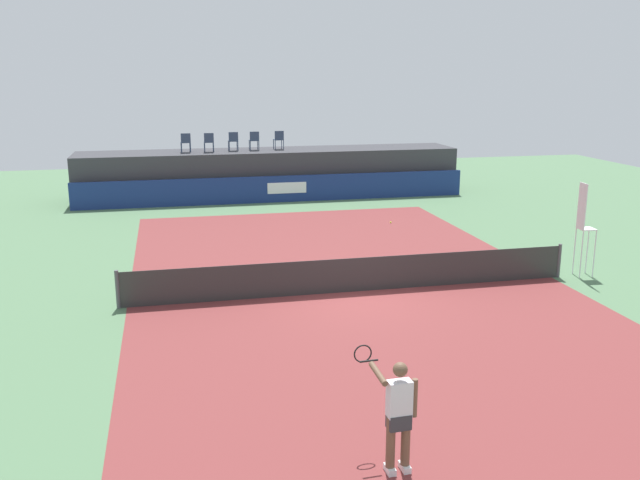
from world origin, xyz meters
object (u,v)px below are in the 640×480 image
at_px(spectator_chair_far_left, 186,142).
at_px(tennis_player, 398,412).
at_px(umpire_chair, 584,223).
at_px(spectator_chair_left, 209,141).
at_px(net_post_far, 559,261).
at_px(spectator_chair_far_right, 279,139).
at_px(net_post_near, 117,289).
at_px(spectator_chair_right, 254,140).
at_px(tennis_ball, 391,222).
at_px(spectator_chair_center, 233,140).

relative_size(spectator_chair_far_left, tennis_player, 0.50).
xyz_separation_m(spectator_chair_far_left, umpire_chair, (10.81, -15.08, -1.11)).
relative_size(spectator_chair_left, tennis_player, 0.50).
relative_size(spectator_chair_left, net_post_far, 0.89).
distance_m(spectator_chair_far_right, net_post_near, 16.96).
xyz_separation_m(spectator_chair_left, spectator_chair_far_right, (3.34, 0.42, 0.00)).
distance_m(spectator_chair_left, net_post_far, 17.68).
relative_size(spectator_chair_right, tennis_player, 0.50).
height_order(spectator_chair_left, spectator_chair_far_right, same).
bearing_deg(tennis_player, spectator_chair_right, 87.74).
bearing_deg(spectator_chair_far_right, spectator_chair_left, -172.83).
height_order(spectator_chair_left, tennis_player, spectator_chair_left).
height_order(spectator_chair_left, tennis_ball, spectator_chair_left).
bearing_deg(net_post_far, spectator_chair_right, 114.29).
relative_size(spectator_chair_center, net_post_far, 0.89).
bearing_deg(tennis_player, spectator_chair_center, 90.13).
xyz_separation_m(spectator_chair_center, tennis_player, (0.05, -23.79, -1.73)).
bearing_deg(net_post_near, tennis_ball, 39.05).
xyz_separation_m(umpire_chair, tennis_player, (-8.55, -8.51, -0.63)).
height_order(spectator_chair_center, spectator_chair_right, same).
distance_m(spectator_chair_left, spectator_chair_center, 1.18).
bearing_deg(spectator_chair_far_right, net_post_far, -69.66).
relative_size(spectator_chair_center, spectator_chair_far_right, 1.00).
bearing_deg(umpire_chair, net_post_far, -179.35).
bearing_deg(net_post_far, tennis_ball, 107.06).
bearing_deg(net_post_near, spectator_chair_far_right, 66.61).
distance_m(spectator_chair_far_right, tennis_ball, 8.49).
height_order(umpire_chair, net_post_far, umpire_chair).
bearing_deg(spectator_chair_center, tennis_ball, -53.06).
height_order(spectator_chair_far_left, spectator_chair_left, same).
bearing_deg(spectator_chair_right, spectator_chair_center, -177.76).
bearing_deg(spectator_chair_left, spectator_chair_far_left, 176.03).
height_order(umpire_chair, tennis_player, umpire_chair).
xyz_separation_m(spectator_chair_center, spectator_chair_right, (0.99, 0.04, 0.00)).
xyz_separation_m(spectator_chair_far_left, net_post_near, (-2.28, -15.09, -2.19)).
bearing_deg(umpire_chair, spectator_chair_left, 123.04).
xyz_separation_m(net_post_far, tennis_ball, (-2.47, 8.05, -0.46)).
height_order(spectator_chair_center, umpire_chair, spectator_chair_center).
height_order(net_post_near, tennis_ball, net_post_near).
xyz_separation_m(spectator_chair_center, umpire_chair, (8.61, -15.28, -1.11)).
bearing_deg(spectator_chair_far_right, tennis_ball, -66.24).
bearing_deg(spectator_chair_far_right, umpire_chair, -67.42).
relative_size(spectator_chair_right, spectator_chair_far_right, 1.00).
bearing_deg(tennis_ball, net_post_near, -140.95).
bearing_deg(spectator_chair_far_right, spectator_chair_far_left, -175.49).
height_order(spectator_chair_left, spectator_chair_right, same).
bearing_deg(spectator_chair_right, umpire_chair, -63.58).
distance_m(spectator_chair_left, tennis_player, 23.61).
bearing_deg(umpire_chair, tennis_player, -135.15).
bearing_deg(spectator_chair_left, net_post_near, -102.52).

